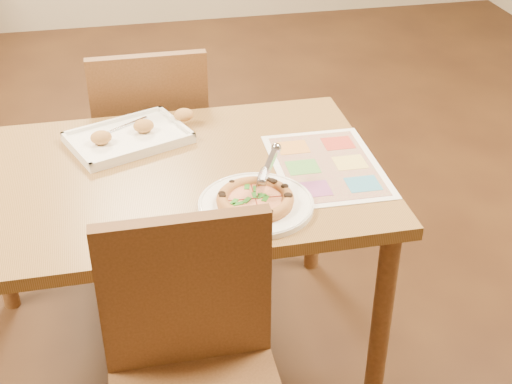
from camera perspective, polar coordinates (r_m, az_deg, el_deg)
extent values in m
plane|color=#361F0E|center=(2.59, -6.27, -12.35)|extent=(7.00, 7.00, 0.00)
cube|color=olive|center=(2.16, -7.35, 0.99)|extent=(1.30, 0.85, 0.04)
cylinder|color=brown|center=(2.20, 9.98, -10.26)|extent=(0.06, 0.06, 0.68)
cylinder|color=brown|center=(2.75, 4.70, -0.24)|extent=(0.06, 0.06, 0.68)
cube|color=brown|center=(1.76, -5.64, -8.16)|extent=(0.42, 0.04, 0.45)
cube|color=brown|center=(2.89, -8.38, 3.80)|extent=(0.42, 0.42, 0.04)
cube|color=brown|center=(2.62, -8.42, 6.19)|extent=(0.42, 0.04, 0.45)
cylinder|color=white|center=(1.98, 0.00, -1.02)|extent=(0.38, 0.38, 0.02)
cylinder|color=#C08241|center=(1.96, -0.07, -0.78)|extent=(0.21, 0.21, 0.01)
cylinder|color=#F0C582|center=(1.96, -0.07, -0.60)|extent=(0.17, 0.17, 0.01)
torus|color=#C08241|center=(1.96, -0.07, -0.57)|extent=(0.22, 0.22, 0.03)
cylinder|color=silver|center=(1.95, 0.47, 0.82)|extent=(0.05, 0.07, 0.09)
cube|color=silver|center=(1.99, 1.06, 2.21)|extent=(0.08, 0.12, 0.06)
cube|color=white|center=(2.34, -10.16, 4.19)|extent=(0.43, 0.36, 0.02)
cube|color=silver|center=(2.34, -10.20, 4.48)|extent=(0.16, 0.11, 0.00)
ellipsoid|color=#C48746|center=(2.30, -12.29, 4.29)|extent=(0.07, 0.05, 0.04)
ellipsoid|color=#C48746|center=(2.35, -8.98, 5.25)|extent=(0.07, 0.05, 0.04)
ellipsoid|color=#C48746|center=(2.40, -5.81, 6.16)|extent=(0.07, 0.05, 0.04)
cube|color=white|center=(2.18, 5.66, 2.13)|extent=(0.33, 0.45, 0.00)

